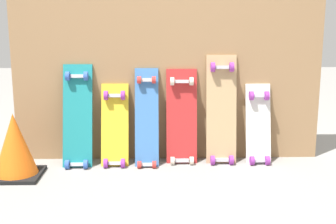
# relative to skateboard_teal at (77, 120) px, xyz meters

# --- Properties ---
(ground_plane) EXTENTS (12.00, 12.00, 0.00)m
(ground_plane) POSITION_rel_skateboard_teal_xyz_m (0.65, 0.07, -0.33)
(ground_plane) COLOR gray
(plywood_wall_panel) EXTENTS (2.26, 0.04, 1.87)m
(plywood_wall_panel) POSITION_rel_skateboard_teal_xyz_m (0.65, 0.14, 0.61)
(plywood_wall_panel) COLOR #99724C
(plywood_wall_panel) RESTS_ON ground
(skateboard_teal) EXTENTS (0.21, 0.26, 0.78)m
(skateboard_teal) POSITION_rel_skateboard_teal_xyz_m (0.00, 0.00, 0.00)
(skateboard_teal) COLOR #197A7F
(skateboard_teal) RESTS_ON ground
(skateboard_yellow) EXTENTS (0.20, 0.25, 0.64)m
(skateboard_yellow) POSITION_rel_skateboard_teal_xyz_m (0.26, 0.01, -0.07)
(skateboard_yellow) COLOR gold
(skateboard_yellow) RESTS_ON ground
(skateboard_blue) EXTENTS (0.17, 0.25, 0.76)m
(skateboard_blue) POSITION_rel_skateboard_teal_xyz_m (0.50, 0.00, -0.02)
(skateboard_blue) COLOR #386BAD
(skateboard_blue) RESTS_ON ground
(skateboard_red) EXTENTS (0.22, 0.19, 0.75)m
(skateboard_red) POSITION_rel_skateboard_teal_xyz_m (0.75, 0.04, -0.02)
(skateboard_red) COLOR #B22626
(skateboard_red) RESTS_ON ground
(skateboard_natural) EXTENTS (0.22, 0.20, 0.84)m
(skateboard_natural) POSITION_rel_skateboard_teal_xyz_m (1.04, 0.04, 0.03)
(skateboard_natural) COLOR tan
(skateboard_natural) RESTS_ON ground
(skateboard_white) EXTENTS (0.18, 0.21, 0.64)m
(skateboard_white) POSITION_rel_skateboard_teal_xyz_m (1.31, 0.03, -0.07)
(skateboard_white) COLOR silver
(skateboard_white) RESTS_ON ground
(traffic_cone) EXTENTS (0.33, 0.33, 0.43)m
(traffic_cone) POSITION_rel_skateboard_teal_xyz_m (-0.38, -0.26, -0.11)
(traffic_cone) COLOR black
(traffic_cone) RESTS_ON ground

